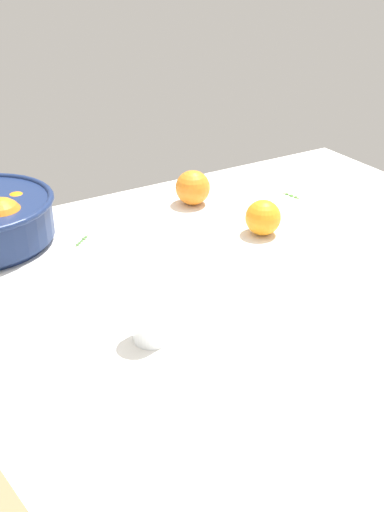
{
  "coord_description": "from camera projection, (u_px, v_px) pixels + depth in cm",
  "views": [
    {
      "loc": [
        -46.78,
        -69.62,
        54.46
      ],
      "look_at": [
        -3.96,
        2.22,
        8.87
      ],
      "focal_mm": 42.56,
      "sensor_mm": 36.0,
      "label": 1
    }
  ],
  "objects": [
    {
      "name": "ground_plane",
      "position": [
        219.0,
        311.0,
        1.0
      ],
      "size": [
        137.29,
        103.14,
        3.0
      ],
      "primitive_type": "cube",
      "color": "white"
    },
    {
      "name": "juice_glass",
      "position": [
        151.0,
        319.0,
        0.89
      ],
      "size": [
        5.67,
        5.67,
        8.19
      ],
      "color": "white",
      "rests_on": "ground_plane"
    },
    {
      "name": "loose_orange_0",
      "position": [
        193.0,
        188.0,
        1.33
      ],
      "size": [
        7.68,
        7.68,
        7.68
      ],
      "primitive_type": "sphere",
      "color": "orange",
      "rests_on": "ground_plane"
    },
    {
      "name": "loose_orange_1",
      "position": [
        263.0,
        218.0,
        1.2
      ],
      "size": [
        7.14,
        7.14,
        7.14
      ],
      "primitive_type": "sphere",
      "color": "orange",
      "rests_on": "ground_plane"
    },
    {
      "name": "herb_sprig_0",
      "position": [
        82.0,
        240.0,
        1.19
      ],
      "size": [
        4.14,
        3.69,
        0.85
      ],
      "color": "#558143",
      "rests_on": "ground_plane"
    },
    {
      "name": "herb_sprig_1",
      "position": [
        292.0,
        195.0,
        1.39
      ],
      "size": [
        1.41,
        5.15,
        0.96
      ],
      "color": "#529237",
      "rests_on": "ground_plane"
    }
  ]
}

